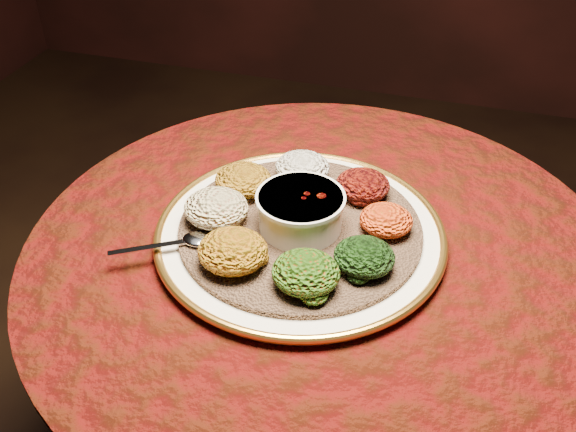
# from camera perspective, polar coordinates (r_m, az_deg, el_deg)

# --- Properties ---
(table) EXTENTS (0.96, 0.96, 0.73)m
(table) POSITION_cam_1_polar(r_m,az_deg,el_deg) (1.16, 2.72, -9.27)
(table) COLOR black
(table) RESTS_ON ground
(platter) EXTENTS (0.56, 0.56, 0.02)m
(platter) POSITION_cam_1_polar(r_m,az_deg,el_deg) (1.04, 1.08, -1.56)
(platter) COLOR white
(platter) RESTS_ON table
(injera) EXTENTS (0.50, 0.50, 0.01)m
(injera) POSITION_cam_1_polar(r_m,az_deg,el_deg) (1.03, 1.09, -1.10)
(injera) COLOR brown
(injera) RESTS_ON platter
(stew_bowl) EXTENTS (0.14, 0.14, 0.06)m
(stew_bowl) POSITION_cam_1_polar(r_m,az_deg,el_deg) (1.01, 1.11, 0.63)
(stew_bowl) COLOR silver
(stew_bowl) RESTS_ON injera
(spoon) EXTENTS (0.14, 0.09, 0.01)m
(spoon) POSITION_cam_1_polar(r_m,az_deg,el_deg) (1.00, -8.69, -2.16)
(spoon) COLOR silver
(spoon) RESTS_ON injera
(portion_ayib) EXTENTS (0.10, 0.09, 0.05)m
(portion_ayib) POSITION_cam_1_polar(r_m,az_deg,el_deg) (1.12, 1.29, 4.35)
(portion_ayib) COLOR silver
(portion_ayib) RESTS_ON injera
(portion_kitfo) EXTENTS (0.09, 0.09, 0.04)m
(portion_kitfo) POSITION_cam_1_polar(r_m,az_deg,el_deg) (1.09, 6.67, 2.77)
(portion_kitfo) COLOR black
(portion_kitfo) RESTS_ON injera
(portion_tikil) EXTENTS (0.08, 0.08, 0.04)m
(portion_tikil) POSITION_cam_1_polar(r_m,az_deg,el_deg) (1.02, 8.72, -0.35)
(portion_tikil) COLOR #CD6E11
(portion_tikil) RESTS_ON injera
(portion_gomen) EXTENTS (0.09, 0.09, 0.04)m
(portion_gomen) POSITION_cam_1_polar(r_m,az_deg,el_deg) (0.94, 6.80, -3.61)
(portion_gomen) COLOR black
(portion_gomen) RESTS_ON injera
(portion_mixveg) EXTENTS (0.10, 0.09, 0.05)m
(portion_mixveg) POSITION_cam_1_polar(r_m,az_deg,el_deg) (0.91, 1.59, -5.05)
(portion_mixveg) COLOR #A02C0A
(portion_mixveg) RESTS_ON injera
(portion_kik) EXTENTS (0.10, 0.10, 0.05)m
(portion_kik) POSITION_cam_1_polar(r_m,az_deg,el_deg) (0.94, -4.93, -3.11)
(portion_kik) COLOR #A45C0E
(portion_kik) RESTS_ON injera
(portion_timatim) EXTENTS (0.10, 0.10, 0.05)m
(portion_timatim) POSITION_cam_1_polar(r_m,az_deg,el_deg) (1.03, -6.40, 0.71)
(portion_timatim) COLOR maroon
(portion_timatim) RESTS_ON injera
(portion_shiro) EXTENTS (0.10, 0.09, 0.05)m
(portion_shiro) POSITION_cam_1_polar(r_m,az_deg,el_deg) (1.09, -3.99, 3.22)
(portion_shiro) COLOR #8D6211
(portion_shiro) RESTS_ON injera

